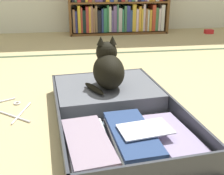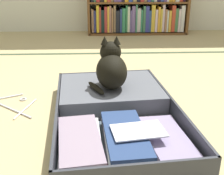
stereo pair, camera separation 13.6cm
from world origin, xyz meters
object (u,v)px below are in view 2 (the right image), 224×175
object	(u,v)px
clothes_hanger	(11,104)
bookshelf	(137,3)
open_suitcase	(114,108)
black_cat	(111,69)

from	to	relation	value
clothes_hanger	bookshelf	bearing A→B (deg)	64.59
open_suitcase	clothes_hanger	world-z (taller)	open_suitcase
bookshelf	black_cat	size ratio (longest dim) A/B	4.34
clothes_hanger	open_suitcase	bearing A→B (deg)	-16.02
open_suitcase	black_cat	bearing A→B (deg)	92.66
open_suitcase	clothes_hanger	xyz separation A→B (m)	(-0.59, 0.17, -0.04)
open_suitcase	black_cat	size ratio (longest dim) A/B	3.70
open_suitcase	black_cat	xyz separation A→B (m)	(-0.01, 0.16, 0.17)
bookshelf	clothes_hanger	xyz separation A→B (m)	(-0.98, -2.07, -0.36)
black_cat	clothes_hanger	world-z (taller)	black_cat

